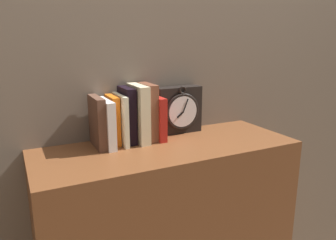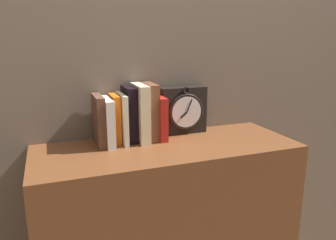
# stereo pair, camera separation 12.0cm
# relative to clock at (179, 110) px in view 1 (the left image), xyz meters

# --- Properties ---
(wall_back) EXTENTS (6.00, 0.05, 2.60)m
(wall_back) POSITION_rel_clock_xyz_m (-0.12, 0.07, 0.27)
(wall_back) COLOR #756656
(wall_back) RESTS_ON ground_plane
(clock) EXTENTS (0.20, 0.08, 0.20)m
(clock) POSITION_rel_clock_xyz_m (0.00, 0.00, 0.00)
(clock) COLOR black
(clock) RESTS_ON bookshelf
(book_slot0_brown) EXTENTS (0.03, 0.15, 0.19)m
(book_slot0_brown) POSITION_rel_clock_xyz_m (-0.36, -0.04, -0.00)
(book_slot0_brown) COLOR brown
(book_slot0_brown) RESTS_ON bookshelf
(book_slot1_white) EXTENTS (0.03, 0.16, 0.18)m
(book_slot1_white) POSITION_rel_clock_xyz_m (-0.33, -0.04, -0.01)
(book_slot1_white) COLOR white
(book_slot1_white) RESTS_ON bookshelf
(book_slot2_orange) EXTENTS (0.03, 0.11, 0.18)m
(book_slot2_orange) POSITION_rel_clock_xyz_m (-0.29, -0.02, -0.01)
(book_slot2_orange) COLOR orange
(book_slot2_orange) RESTS_ON bookshelf
(book_slot3_cream) EXTENTS (0.02, 0.15, 0.19)m
(book_slot3_cream) POSITION_rel_clock_xyz_m (-0.27, -0.04, -0.00)
(book_slot3_cream) COLOR beige
(book_slot3_cream) RESTS_ON bookshelf
(book_slot4_black) EXTENTS (0.04, 0.12, 0.21)m
(book_slot4_black) POSITION_rel_clock_xyz_m (-0.24, -0.03, 0.01)
(book_slot4_black) COLOR black
(book_slot4_black) RESTS_ON bookshelf
(book_slot5_cream) EXTENTS (0.04, 0.15, 0.22)m
(book_slot5_cream) POSITION_rel_clock_xyz_m (-0.20, -0.04, 0.01)
(book_slot5_cream) COLOR beige
(book_slot5_cream) RESTS_ON bookshelf
(book_slot6_brown) EXTENTS (0.04, 0.13, 0.22)m
(book_slot6_brown) POSITION_rel_clock_xyz_m (-0.15, -0.03, 0.01)
(book_slot6_brown) COLOR brown
(book_slot6_brown) RESTS_ON bookshelf
(book_slot7_red) EXTENTS (0.03, 0.14, 0.17)m
(book_slot7_red) POSITION_rel_clock_xyz_m (-0.12, -0.03, -0.01)
(book_slot7_red) COLOR #AF1E16
(book_slot7_red) RESTS_ON bookshelf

